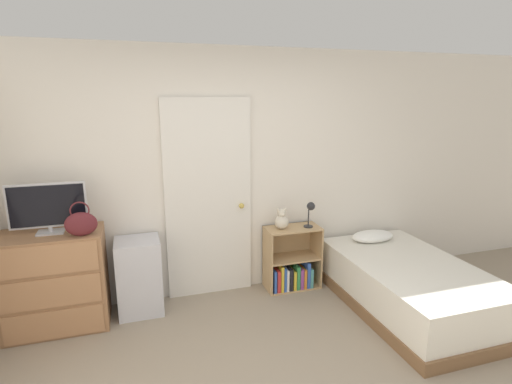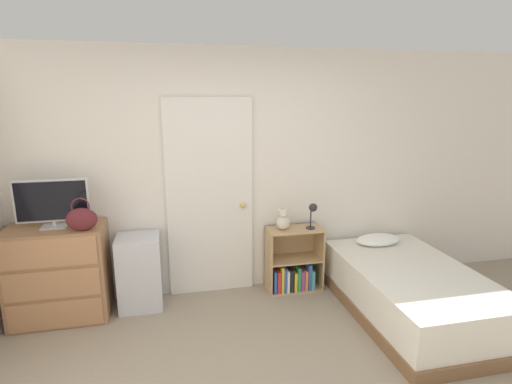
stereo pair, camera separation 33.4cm
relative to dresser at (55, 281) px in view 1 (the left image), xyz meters
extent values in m
cube|color=silver|center=(1.65, 0.29, 0.82)|extent=(10.00, 0.06, 2.55)
cube|color=silver|center=(1.46, 0.24, 0.58)|extent=(0.89, 0.04, 2.06)
sphere|color=gold|center=(1.80, 0.20, 0.50)|extent=(0.06, 0.06, 0.06)
cube|color=#996B47|center=(0.00, 0.00, 0.00)|extent=(0.87, 0.48, 0.90)
cube|color=#AB774F|center=(0.00, -0.24, -0.30)|extent=(0.80, 0.01, 0.26)
cube|color=#AB774F|center=(0.00, -0.24, 0.00)|extent=(0.80, 0.01, 0.26)
cube|color=#AB774F|center=(0.00, -0.24, 0.30)|extent=(0.80, 0.01, 0.26)
cube|color=#B7B7BC|center=(0.01, 0.02, 0.46)|extent=(0.22, 0.16, 0.01)
cylinder|color=#B7B7BC|center=(0.01, 0.02, 0.49)|extent=(0.04, 0.04, 0.04)
cube|color=#B7B7BC|center=(0.01, 0.02, 0.70)|extent=(0.63, 0.02, 0.39)
cube|color=black|center=(0.01, 0.00, 0.70)|extent=(0.60, 0.01, 0.35)
ellipsoid|color=#591E23|center=(0.28, -0.15, 0.56)|extent=(0.27, 0.11, 0.21)
torus|color=#591E23|center=(0.28, -0.15, 0.68)|extent=(0.16, 0.01, 0.16)
cube|color=silver|center=(0.72, 0.05, -0.08)|extent=(0.42, 0.38, 0.74)
cube|color=tan|center=(2.05, 0.09, -0.10)|extent=(0.02, 0.31, 0.69)
cube|color=tan|center=(2.62, 0.09, -0.10)|extent=(0.02, 0.31, 0.69)
cube|color=tan|center=(2.34, 0.09, -0.44)|extent=(0.56, 0.31, 0.02)
cube|color=tan|center=(2.34, 0.09, -0.10)|extent=(0.56, 0.31, 0.02)
cube|color=tan|center=(2.34, 0.09, 0.23)|extent=(0.56, 0.31, 0.02)
cube|color=tan|center=(2.34, 0.24, -0.10)|extent=(0.59, 0.01, 0.69)
cube|color=#3359B2|center=(2.10, 0.05, -0.31)|extent=(0.03, 0.21, 0.24)
cube|color=red|center=(2.14, 0.04, -0.31)|extent=(0.03, 0.19, 0.24)
cube|color=gold|center=(2.18, 0.07, -0.29)|extent=(0.03, 0.25, 0.29)
cube|color=#3359B2|center=(2.21, 0.05, -0.30)|extent=(0.03, 0.20, 0.27)
cube|color=white|center=(2.24, 0.04, -0.31)|extent=(0.03, 0.19, 0.24)
cube|color=black|center=(2.28, 0.07, -0.31)|extent=(0.04, 0.26, 0.24)
cube|color=gold|center=(2.32, 0.04, -0.33)|extent=(0.03, 0.18, 0.21)
cube|color=#338C4C|center=(2.36, 0.06, -0.30)|extent=(0.04, 0.22, 0.26)
cube|color=#8C3F8C|center=(2.40, 0.06, -0.32)|extent=(0.04, 0.23, 0.23)
cube|color=orange|center=(2.44, 0.07, -0.32)|extent=(0.03, 0.24, 0.22)
cube|color=#3359B2|center=(2.48, 0.05, -0.29)|extent=(0.03, 0.21, 0.29)
cube|color=teal|center=(2.52, 0.07, -0.33)|extent=(0.03, 0.26, 0.21)
sphere|color=beige|center=(2.21, 0.09, 0.32)|extent=(0.15, 0.15, 0.15)
sphere|color=beige|center=(2.21, 0.09, 0.42)|extent=(0.09, 0.09, 0.09)
sphere|color=silver|center=(2.21, 0.05, 0.41)|extent=(0.03, 0.03, 0.03)
sphere|color=beige|center=(2.17, 0.09, 0.45)|extent=(0.04, 0.04, 0.04)
sphere|color=beige|center=(2.24, 0.09, 0.45)|extent=(0.04, 0.04, 0.04)
cylinder|color=#262628|center=(2.50, 0.06, 0.25)|extent=(0.10, 0.10, 0.01)
cylinder|color=#262628|center=(2.50, 0.06, 0.35)|extent=(0.01, 0.01, 0.20)
sphere|color=#262628|center=(2.52, 0.05, 0.48)|extent=(0.09, 0.09, 0.09)
cube|color=brown|center=(3.27, -0.68, -0.39)|extent=(1.11, 1.85, 0.12)
cube|color=silver|center=(3.27, -0.68, -0.15)|extent=(1.07, 1.79, 0.36)
ellipsoid|color=white|center=(3.27, -0.01, 0.08)|extent=(0.50, 0.28, 0.12)
camera|label=1|loc=(0.74, -3.69, 1.62)|focal=28.00mm
camera|label=2|loc=(1.06, -3.77, 1.62)|focal=28.00mm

